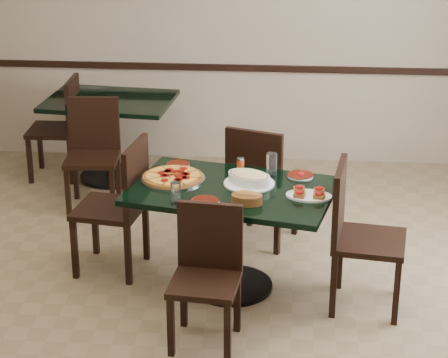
# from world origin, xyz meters

# --- Properties ---
(floor) EXTENTS (5.50, 5.50, 0.00)m
(floor) POSITION_xyz_m (0.00, 0.00, 0.00)
(floor) COLOR #7A6546
(floor) RESTS_ON ground
(room_shell) EXTENTS (5.50, 5.50, 5.50)m
(room_shell) POSITION_xyz_m (1.02, 1.73, 1.17)
(room_shell) COLOR silver
(room_shell) RESTS_ON floor
(main_table) EXTENTS (1.48, 1.12, 0.75)m
(main_table) POSITION_xyz_m (-0.00, 0.17, 0.57)
(main_table) COLOR black
(main_table) RESTS_ON floor
(back_table) EXTENTS (1.17, 0.90, 0.75)m
(back_table) POSITION_xyz_m (-1.23, 2.14, 0.52)
(back_table) COLOR black
(back_table) RESTS_ON floor
(chair_far) EXTENTS (0.57, 0.57, 0.95)m
(chair_far) POSITION_xyz_m (0.15, 0.88, 0.54)
(chair_far) COLOR black
(chair_far) RESTS_ON floor
(chair_near) EXTENTS (0.44, 0.44, 0.87)m
(chair_near) POSITION_xyz_m (-0.11, -0.46, 0.48)
(chair_near) COLOR black
(chair_near) RESTS_ON floor
(chair_right) EXTENTS (0.52, 0.52, 0.99)m
(chair_right) POSITION_xyz_m (0.82, 0.02, 0.56)
(chair_right) COLOR black
(chair_right) RESTS_ON floor
(chair_left) EXTENTS (0.52, 0.52, 0.98)m
(chair_left) POSITION_xyz_m (-0.80, 0.38, 0.55)
(chair_left) COLOR black
(chair_left) RESTS_ON floor
(back_chair_near) EXTENTS (0.45, 0.45, 0.91)m
(back_chair_near) POSITION_xyz_m (-1.26, 1.55, 0.51)
(back_chair_near) COLOR black
(back_chair_near) RESTS_ON floor
(back_chair_left) EXTENTS (0.44, 0.44, 0.92)m
(back_chair_left) POSITION_xyz_m (-1.68, 2.15, 0.52)
(back_chair_left) COLOR black
(back_chair_left) RESTS_ON floor
(pepperoni_pizza) EXTENTS (0.44, 0.44, 0.04)m
(pepperoni_pizza) POSITION_xyz_m (-0.42, 0.30, 0.77)
(pepperoni_pizza) COLOR #B8B8BF
(pepperoni_pizza) RESTS_ON main_table
(lasagna_casserole) EXTENTS (0.37, 0.34, 0.09)m
(lasagna_casserole) POSITION_xyz_m (0.11, 0.25, 0.80)
(lasagna_casserole) COLOR white
(lasagna_casserole) RESTS_ON main_table
(bread_basket) EXTENTS (0.22, 0.16, 0.09)m
(bread_basket) POSITION_xyz_m (0.11, -0.07, 0.79)
(bread_basket) COLOR brown
(bread_basket) RESTS_ON main_table
(bruschetta_platter) EXTENTS (0.33, 0.24, 0.05)m
(bruschetta_platter) POSITION_xyz_m (0.51, 0.07, 0.77)
(bruschetta_platter) COLOR white
(bruschetta_platter) RESTS_ON main_table
(side_plate_near) EXTENTS (0.18, 0.18, 0.02)m
(side_plate_near) POSITION_xyz_m (-0.16, -0.08, 0.76)
(side_plate_near) COLOR white
(side_plate_near) RESTS_ON main_table
(side_plate_far_r) EXTENTS (0.18, 0.18, 0.03)m
(side_plate_far_r) POSITION_xyz_m (0.45, 0.42, 0.76)
(side_plate_far_r) COLOR white
(side_plate_far_r) RESTS_ON main_table
(side_plate_far_l) EXTENTS (0.17, 0.17, 0.02)m
(side_plate_far_l) POSITION_xyz_m (-0.41, 0.56, 0.76)
(side_plate_far_l) COLOR white
(side_plate_far_l) RESTS_ON main_table
(napkin_setting) EXTENTS (0.15, 0.15, 0.01)m
(napkin_setting) POSITION_xyz_m (-0.14, -0.12, 0.75)
(napkin_setting) COLOR white
(napkin_setting) RESTS_ON main_table
(water_glass_a) EXTENTS (0.08, 0.08, 0.16)m
(water_glass_a) POSITION_xyz_m (0.25, 0.42, 0.83)
(water_glass_a) COLOR white
(water_glass_a) RESTS_ON main_table
(water_glass_b) EXTENTS (0.07, 0.07, 0.14)m
(water_glass_b) POSITION_xyz_m (-0.34, -0.10, 0.82)
(water_glass_b) COLOR white
(water_glass_b) RESTS_ON main_table
(pepper_shaker) EXTENTS (0.05, 0.05, 0.09)m
(pepper_shaker) POSITION_xyz_m (0.03, 0.51, 0.80)
(pepper_shaker) COLOR #CD4215
(pepper_shaker) RESTS_ON main_table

